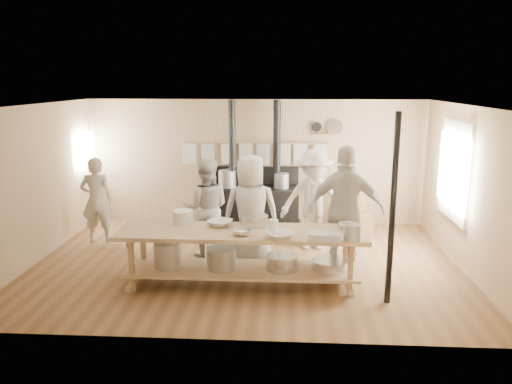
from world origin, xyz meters
TOP-DOWN VIEW (x-y plane):
  - ground at (0.00, 0.00)m, footprint 7.00×7.00m
  - room_shell at (0.00, 0.00)m, footprint 7.00×7.00m
  - window_right at (3.47, 0.60)m, footprint 0.09×1.50m
  - left_opening at (-3.45, 2.00)m, footprint 0.00×0.90m
  - stove at (-0.01, 2.12)m, footprint 1.90×0.75m
  - towel_rail at (-0.00, 2.40)m, footprint 3.00×0.04m
  - back_wall_shelf at (1.46, 2.43)m, footprint 0.63×0.14m
  - prep_table at (-0.01, -0.90)m, footprint 3.60×0.90m
  - support_post at (2.05, -1.35)m, footprint 0.08×0.08m
  - cook_far_left at (-2.86, 0.99)m, footprint 0.64×0.48m
  - cook_left at (-0.71, 0.36)m, footprint 0.87×0.71m
  - cook_center at (0.09, -0.13)m, footprint 0.96×0.68m
  - cook_right at (1.58, -0.24)m, footprint 1.23×0.61m
  - cook_by_window at (1.13, 0.85)m, footprint 1.17×0.68m
  - chair at (2.13, 1.81)m, footprint 0.48×0.48m
  - bowl_white_a at (-0.34, -0.67)m, footprint 0.46×0.46m
  - bowl_steel_a at (0.03, -1.11)m, footprint 0.37×0.37m
  - bowl_white_b at (0.57, -1.23)m, footprint 0.52×0.52m
  - bowl_steel_b at (1.55, -0.76)m, footprint 0.29×0.29m
  - roasting_pan at (1.18, -1.23)m, footprint 0.45×0.32m
  - mixing_bowl_large at (0.16, -0.57)m, footprint 0.49×0.49m
  - bucket_galv at (1.55, -1.23)m, footprint 0.31×0.31m
  - deep_bowl_enamel at (-0.92, -0.57)m, footprint 0.42×0.42m
  - pitcher at (0.47, -1.07)m, footprint 0.18×0.18m

SIDE VIEW (x-z plane):
  - ground at x=0.00m, z-range 0.00..0.00m
  - chair at x=2.13m, z-range -0.16..0.63m
  - prep_table at x=-0.01m, z-range 0.10..0.95m
  - stove at x=-0.01m, z-range -0.78..1.82m
  - cook_far_left at x=-2.86m, z-range 0.00..1.62m
  - cook_left at x=-0.71m, z-range 0.00..1.70m
  - bowl_steel_a at x=0.03m, z-range 0.85..0.93m
  - bowl_white_a at x=-0.34m, z-range 0.85..0.94m
  - bowl_steel_b at x=1.55m, z-range 0.85..0.94m
  - bowl_white_b at x=0.57m, z-range 0.85..0.94m
  - roasting_pan at x=1.18m, z-range 0.85..0.94m
  - cook_by_window at x=1.13m, z-range 0.00..1.81m
  - mixing_bowl_large at x=0.16m, z-range 0.85..0.99m
  - cook_center at x=0.09m, z-range 0.00..1.85m
  - deep_bowl_enamel at x=-0.92m, z-range 0.85..1.05m
  - bucket_galv at x=1.55m, z-range 0.85..1.07m
  - pitcher at x=0.47m, z-range 0.85..1.07m
  - cook_right at x=1.58m, z-range 0.00..2.02m
  - support_post at x=2.05m, z-range 0.00..2.60m
  - window_right at x=3.47m, z-range 0.67..2.33m
  - towel_rail at x=0.00m, z-range 1.32..1.79m
  - left_opening at x=-3.45m, z-range 1.15..2.05m
  - room_shell at x=0.00m, z-range -1.88..5.12m
  - back_wall_shelf at x=1.46m, z-range 1.84..2.17m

